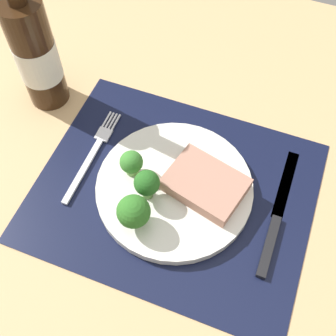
% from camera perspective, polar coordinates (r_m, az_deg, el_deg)
% --- Properties ---
extents(ground_plane, '(1.40, 1.10, 0.03)m').
position_cam_1_polar(ground_plane, '(0.70, 0.82, -3.72)').
color(ground_plane, tan).
extents(placemat, '(0.43, 0.35, 0.00)m').
position_cam_1_polar(placemat, '(0.68, 0.84, -3.07)').
color(placemat, black).
rests_on(placemat, ground_plane).
extents(plate, '(0.25, 0.25, 0.02)m').
position_cam_1_polar(plate, '(0.68, 0.85, -2.69)').
color(plate, silver).
rests_on(plate, placemat).
extents(steak, '(0.13, 0.11, 0.02)m').
position_cam_1_polar(steak, '(0.66, 4.98, -2.15)').
color(steak, tan).
rests_on(steak, plate).
extents(broccoli_near_steak, '(0.05, 0.05, 0.06)m').
position_cam_1_polar(broccoli_near_steak, '(0.61, -4.61, -5.81)').
color(broccoli_near_steak, '#5B8942').
rests_on(broccoli_near_steak, plate).
extents(broccoli_near_fork, '(0.04, 0.04, 0.06)m').
position_cam_1_polar(broccoli_near_fork, '(0.63, -2.82, -2.10)').
color(broccoli_near_fork, '#5B8942').
rests_on(broccoli_near_fork, plate).
extents(broccoli_center, '(0.04, 0.04, 0.05)m').
position_cam_1_polar(broccoli_center, '(0.66, -4.85, 0.78)').
color(broccoli_center, '#6B994C').
rests_on(broccoli_center, plate).
extents(fork, '(0.02, 0.19, 0.01)m').
position_cam_1_polar(fork, '(0.73, -10.04, 1.82)').
color(fork, silver).
rests_on(fork, placemat).
extents(knife, '(0.02, 0.23, 0.01)m').
position_cam_1_polar(knife, '(0.68, 14.16, -6.78)').
color(knife, black).
rests_on(knife, placemat).
extents(wine_bottle, '(0.07, 0.07, 0.30)m').
position_cam_1_polar(wine_bottle, '(0.75, -17.24, 14.48)').
color(wine_bottle, '#331E0F').
rests_on(wine_bottle, ground_plane).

